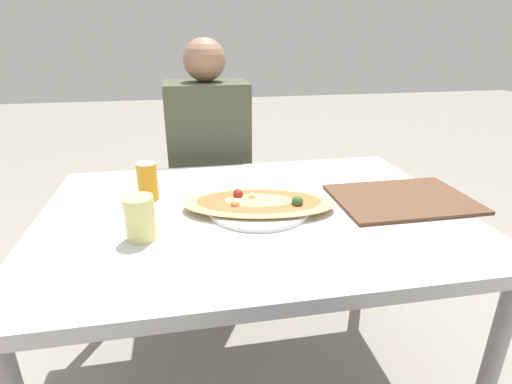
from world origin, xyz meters
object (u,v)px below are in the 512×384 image
object	(u,v)px
dining_table	(253,229)
chair_far_seated	(209,187)
pizza_main	(259,203)
person_seated	(209,153)
drink_glass	(140,218)
soda_can	(148,181)

from	to	relation	value
dining_table	chair_far_seated	size ratio (longest dim) A/B	1.47
dining_table	chair_far_seated	bearing A→B (deg)	96.46
chair_far_seated	pizza_main	world-z (taller)	chair_far_seated
person_seated	drink_glass	distance (m)	0.84
chair_far_seated	dining_table	bearing A→B (deg)	96.46
chair_far_seated	person_seated	distance (m)	0.24
pizza_main	soda_can	distance (m)	0.38
drink_glass	chair_far_seated	bearing A→B (deg)	75.43
chair_far_seated	pizza_main	size ratio (longest dim) A/B	1.74
person_seated	drink_glass	size ratio (longest dim) A/B	10.22
chair_far_seated	pizza_main	bearing A→B (deg)	97.74
dining_table	drink_glass	distance (m)	0.37
soda_can	drink_glass	bearing A→B (deg)	-90.38
chair_far_seated	soda_can	distance (m)	0.74
pizza_main	soda_can	xyz separation A→B (m)	(-0.34, 0.15, 0.04)
dining_table	pizza_main	bearing A→B (deg)	15.02
chair_far_seated	drink_glass	bearing A→B (deg)	75.43
dining_table	person_seated	size ratio (longest dim) A/B	1.06
dining_table	drink_glass	size ratio (longest dim) A/B	10.83
drink_glass	soda_can	bearing A→B (deg)	89.62
dining_table	drink_glass	xyz separation A→B (m)	(-0.33, -0.12, 0.13)
soda_can	drink_glass	distance (m)	0.28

